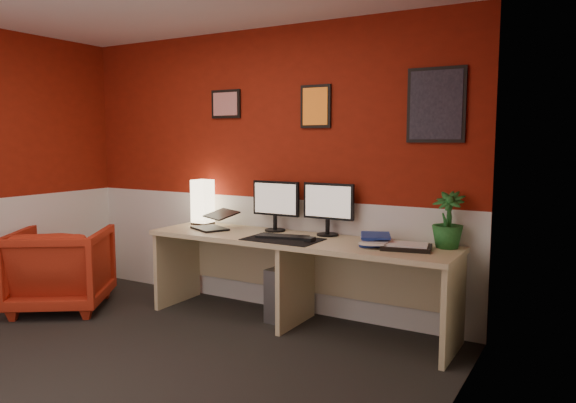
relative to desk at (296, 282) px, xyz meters
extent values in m
cube|color=black|center=(-0.56, -1.41, -0.36)|extent=(4.00, 3.50, 0.01)
cube|color=maroon|center=(-0.56, 0.34, 0.89)|extent=(4.00, 0.01, 2.50)
cube|color=maroon|center=(1.44, -1.41, 0.89)|extent=(0.01, 3.50, 2.50)
cube|color=silver|center=(-0.56, 0.34, 0.14)|extent=(4.00, 0.01, 1.00)
cube|color=silver|center=(1.44, -1.41, 0.14)|extent=(0.01, 3.50, 1.00)
cube|color=#CBB782|center=(0.00, 0.00, 0.00)|extent=(2.60, 0.65, 0.73)
cube|color=#FFE5B2|center=(-1.11, 0.18, 0.56)|extent=(0.16, 0.16, 0.40)
cube|color=black|center=(-0.87, -0.02, 0.47)|extent=(0.40, 0.35, 0.22)
cube|color=black|center=(-0.32, 0.20, 0.66)|extent=(0.45, 0.06, 0.58)
cube|color=black|center=(0.17, 0.23, 0.66)|extent=(0.45, 0.06, 0.58)
cube|color=black|center=(-0.06, -0.12, 0.37)|extent=(0.60, 0.38, 0.01)
cube|color=black|center=(-0.09, -0.07, 0.38)|extent=(0.44, 0.23, 0.02)
cube|color=black|center=(0.18, -0.10, 0.39)|extent=(0.07, 0.10, 0.03)
imported|color=navy|center=(0.56, 0.01, 0.38)|extent=(0.28, 0.32, 0.03)
imported|color=silver|center=(0.60, -0.03, 0.40)|extent=(0.21, 0.28, 0.02)
imported|color=navy|center=(0.55, 0.02, 0.43)|extent=(0.31, 0.35, 0.03)
cube|color=black|center=(0.92, 0.01, 0.38)|extent=(0.39, 0.32, 0.03)
imported|color=#19591E|center=(1.16, 0.21, 0.57)|extent=(0.26, 0.26, 0.42)
cube|color=#99999E|center=(-0.15, 0.13, -0.14)|extent=(0.22, 0.46, 0.45)
imported|color=#A72915|center=(-2.05, -0.67, 0.00)|extent=(1.11, 1.11, 0.74)
cube|color=red|center=(-0.93, 0.33, 1.49)|extent=(0.32, 0.02, 0.26)
cube|color=orange|center=(0.00, 0.33, 1.44)|extent=(0.28, 0.02, 0.36)
cube|color=black|center=(1.01, 0.33, 1.42)|extent=(0.44, 0.02, 0.56)
camera|label=1|loc=(2.11, -3.77, 1.16)|focal=33.80mm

